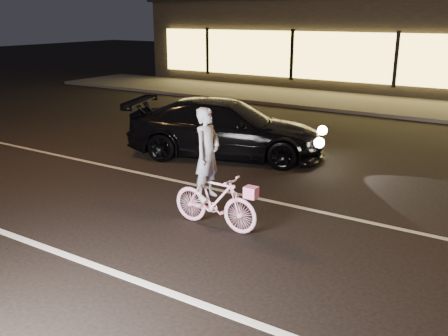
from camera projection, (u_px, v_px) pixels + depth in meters
The scene contains 7 objects.
ground at pixel (153, 225), 8.16m from camera, with size 90.00×90.00×0.00m, color black.
lane_stripe_near at pixel (83, 261), 6.95m from camera, with size 60.00×0.12×0.01m, color silver.
lane_stripe_far at pixel (220, 190), 9.77m from camera, with size 60.00×0.10×0.01m, color gray.
sidewalk at pixel (379, 105), 18.63m from camera, with size 30.00×4.00×0.12m, color #383533.
storefront at pixel (421, 41), 22.82m from camera, with size 25.40×8.42×4.20m.
cyclist at pixel (213, 186), 7.91m from camera, with size 1.55×0.53×1.95m.
sedan at pixel (226, 129), 11.94m from camera, with size 5.06×3.31×1.36m.
Camera 1 is at (5.01, -5.73, 3.30)m, focal length 40.00 mm.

